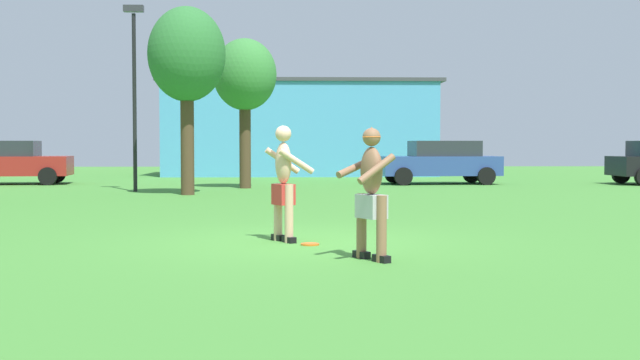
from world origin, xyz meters
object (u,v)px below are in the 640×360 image
(car_blue_near_post, at_px, (440,161))
(tree_left_field, at_px, (187,57))
(frisbee, at_px, (310,244))
(tree_behind_players, at_px, (245,77))
(lamp_post, at_px, (134,78))
(player_with_cap, at_px, (371,187))
(player_in_red, at_px, (284,181))
(car_red_far_end, at_px, (7,162))

(car_blue_near_post, xyz_separation_m, tree_left_field, (-8.43, -5.96, 3.12))
(frisbee, bearing_deg, tree_behind_players, 96.82)
(lamp_post, bearing_deg, tree_left_field, -42.01)
(player_with_cap, relative_size, frisbee, 6.18)
(car_blue_near_post, height_order, lamp_post, lamp_post)
(player_with_cap, bearing_deg, tree_left_field, 106.90)
(player_in_red, bearing_deg, frisbee, -49.22)
(player_with_cap, relative_size, car_blue_near_post, 0.38)
(player_in_red, bearing_deg, lamp_post, 110.14)
(player_in_red, height_order, car_red_far_end, player_in_red)
(car_red_far_end, distance_m, tree_behind_players, 9.66)
(player_in_red, xyz_separation_m, car_blue_near_post, (5.57, 17.09, -0.09))
(player_with_cap, relative_size, tree_behind_players, 0.34)
(frisbee, xyz_separation_m, lamp_post, (-5.06, 13.20, 3.48))
(player_with_cap, bearing_deg, car_red_far_end, 120.23)
(frisbee, height_order, tree_left_field, tree_left_field)
(frisbee, relative_size, tree_behind_players, 0.06)
(player_with_cap, relative_size, player_in_red, 0.96)
(lamp_post, height_order, tree_left_field, lamp_post)
(lamp_post, bearing_deg, frisbee, -69.03)
(tree_behind_players, bearing_deg, car_red_far_end, 161.82)
(tree_left_field, bearing_deg, car_red_far_end, 139.36)
(car_blue_near_post, relative_size, car_red_far_end, 0.99)
(car_blue_near_post, height_order, car_red_far_end, same)
(player_in_red, height_order, tree_left_field, tree_left_field)
(player_in_red, xyz_separation_m, car_red_far_end, (-10.18, 17.41, -0.09))
(player_with_cap, xyz_separation_m, tree_behind_players, (-2.52, 16.50, 2.74))
(player_with_cap, distance_m, car_red_far_end, 22.43)
(frisbee, distance_m, lamp_post, 14.56)
(player_in_red, relative_size, car_red_far_end, 0.39)
(player_with_cap, relative_size, tree_left_field, 0.31)
(player_in_red, relative_size, tree_behind_players, 0.35)
(player_with_cap, bearing_deg, lamp_post, 111.46)
(player_with_cap, height_order, player_in_red, player_in_red)
(frisbee, height_order, lamp_post, lamp_post)
(lamp_post, xyz_separation_m, tree_left_field, (1.81, -1.63, 0.46))
(lamp_post, height_order, tree_behind_players, lamp_post)
(player_with_cap, relative_size, lamp_post, 0.29)
(car_blue_near_post, xyz_separation_m, lamp_post, (-10.25, -4.33, 2.67))
(frisbee, xyz_separation_m, tree_behind_players, (-1.79, 14.97, 3.65))
(tree_behind_players, bearing_deg, frisbee, -83.18)
(car_blue_near_post, relative_size, tree_left_field, 0.82)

